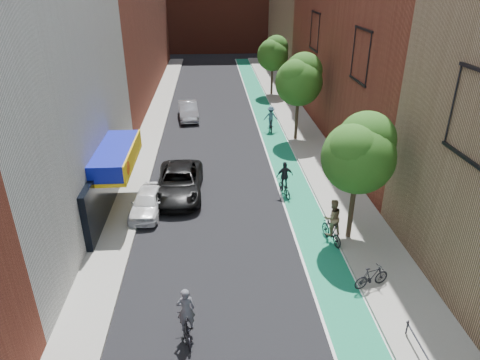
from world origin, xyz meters
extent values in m
cube|color=#147451|center=(4.00, 26.00, 0.01)|extent=(2.00, 68.00, 0.01)
cube|color=gray|center=(-6.00, 26.00, 0.07)|extent=(2.00, 68.00, 0.15)
cube|color=gray|center=(6.50, 26.00, 0.07)|extent=(3.00, 68.00, 0.15)
cube|color=silver|center=(-11.00, 14.00, 6.00)|extent=(8.00, 20.00, 12.00)
cylinder|color=#332619|center=(5.60, 10.00, 1.65)|extent=(0.24, 0.24, 3.30)
sphere|color=#255516|center=(5.60, 10.00, 4.38)|extent=(3.36, 3.36, 3.36)
sphere|color=#255516|center=(6.00, 10.30, 5.10)|extent=(2.64, 2.64, 2.64)
sphere|color=#255516|center=(5.30, 9.70, 4.86)|extent=(2.40, 2.40, 2.40)
cylinder|color=#332619|center=(5.60, 24.00, 1.73)|extent=(0.24, 0.24, 3.47)
sphere|color=#255516|center=(5.60, 24.00, 4.60)|extent=(3.53, 3.53, 3.53)
sphere|color=#255516|center=(6.00, 24.30, 5.36)|extent=(2.77, 2.77, 2.77)
sphere|color=#255516|center=(5.30, 23.70, 5.10)|extent=(2.52, 2.52, 2.52)
cylinder|color=#332619|center=(5.60, 38.00, 1.59)|extent=(0.24, 0.24, 3.19)
sphere|color=#255516|center=(5.60, 38.00, 4.23)|extent=(3.25, 3.25, 3.25)
sphere|color=#255516|center=(6.00, 38.30, 4.93)|extent=(2.55, 2.55, 2.55)
sphere|color=#255516|center=(5.30, 37.70, 4.70)|extent=(2.32, 2.32, 2.32)
imported|color=white|center=(-4.60, 13.34, 0.66)|extent=(1.88, 4.02, 1.33)
imported|color=black|center=(-3.00, 15.34, 0.80)|extent=(2.75, 5.79, 1.60)
imported|color=#9A9DA2|center=(-3.05, 30.19, 0.76)|extent=(2.08, 4.77, 1.52)
imported|color=black|center=(-2.09, 4.09, 0.44)|extent=(0.85, 1.73, 0.87)
imported|color=#54555D|center=(-2.09, 4.19, 1.24)|extent=(0.71, 0.53, 1.78)
imported|color=black|center=(4.69, 9.84, 0.55)|extent=(0.94, 1.90, 1.10)
imported|color=#87704F|center=(4.69, 9.94, 1.30)|extent=(1.06, 0.92, 1.89)
imported|color=black|center=(3.20, 14.84, 0.45)|extent=(0.92, 1.81, 0.91)
imported|color=black|center=(3.20, 14.94, 1.22)|extent=(1.08, 0.61, 1.74)
imported|color=black|center=(3.93, 26.29, 0.55)|extent=(0.55, 1.83, 1.09)
imported|color=#3A5969|center=(3.93, 26.39, 1.23)|extent=(1.15, 0.68, 1.76)
imported|color=black|center=(5.40, 6.22, 0.64)|extent=(1.69, 0.92, 0.98)
camera|label=1|loc=(-0.99, -7.46, 11.88)|focal=32.00mm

